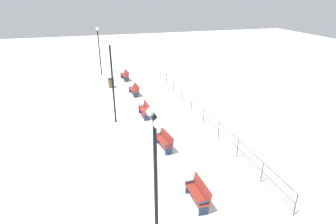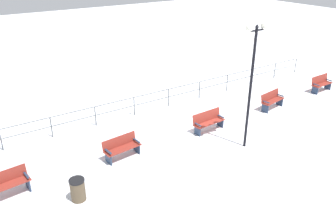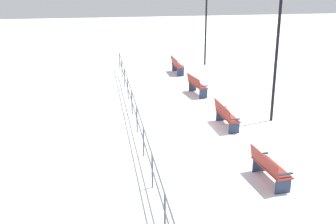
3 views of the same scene
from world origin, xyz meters
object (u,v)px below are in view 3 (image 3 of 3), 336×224
Objects in this scene: bench_second at (269,167)px; bench_fourth at (196,85)px; lamppost_middle at (279,24)px; bench_fifth at (177,65)px; bench_third at (225,115)px; lamppost_far at (206,9)px.

bench_fourth is at bearing 84.16° from bench_second.
lamppost_middle is at bearing -71.09° from bench_fourth.
lamppost_middle is (2.20, -8.44, 3.25)m from bench_fifth.
bench_fifth is at bearing 104.64° from lamppost_middle.
bench_third is 1.08× the size of bench_fifth.
bench_second is 8.82m from bench_fourth.
bench_fifth is (-0.09, 13.24, 0.04)m from bench_second.
lamppost_far is (2.08, 6.47, 2.92)m from bench_fourth.
bench_fifth is 0.30× the size of lamppost_far.
bench_fifth reaches higher than bench_second.
bench_third reaches higher than bench_second.
bench_fourth is 7.40m from lamppost_far.
bench_second is 15.72m from lamppost_far.
bench_fourth reaches higher than bench_second.
bench_second is 0.96× the size of bench_third.
lamppost_far reaches higher than bench_second.
bench_fifth is at bearing 88.56° from bench_third.
bench_third is 4.41m from bench_fourth.
bench_fifth is (-0.12, 4.42, 0.01)m from bench_fourth.
lamppost_far is at bearing 76.49° from bench_second.
bench_fifth reaches higher than bench_third.
lamppost_far is (2.01, 10.87, 2.93)m from bench_third.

